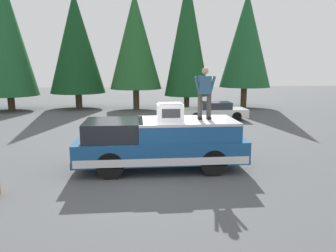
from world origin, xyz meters
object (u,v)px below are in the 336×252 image
object	(u,v)px
parked_car_white	(214,111)
compressor_unit	(170,112)
pickup_truck	(161,143)
person_on_truck_bed	(205,92)

from	to	relation	value
parked_car_white	compressor_unit	bearing A→B (deg)	158.30
pickup_truck	compressor_unit	bearing A→B (deg)	-94.11
compressor_unit	parked_car_white	bearing A→B (deg)	-21.70
person_on_truck_bed	pickup_truck	bearing A→B (deg)	90.84
compressor_unit	person_on_truck_bed	size ratio (longest dim) A/B	0.50
parked_car_white	pickup_truck	bearing A→B (deg)	156.66
pickup_truck	person_on_truck_bed	distance (m)	2.22
compressor_unit	parked_car_white	world-z (taller)	compressor_unit
compressor_unit	parked_car_white	xyz separation A→B (m)	(9.57, -3.81, -1.35)
pickup_truck	person_on_truck_bed	xyz separation A→B (m)	(0.02, -1.46, 1.68)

